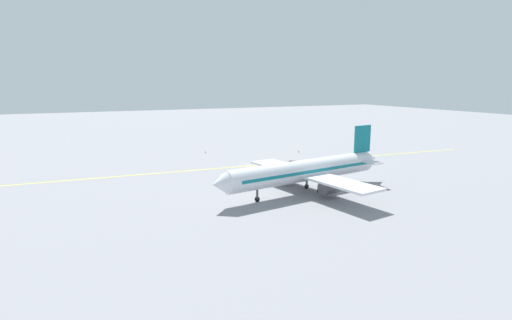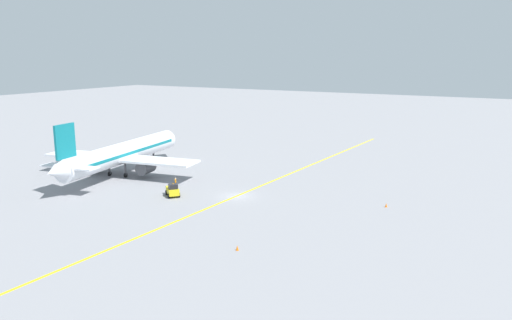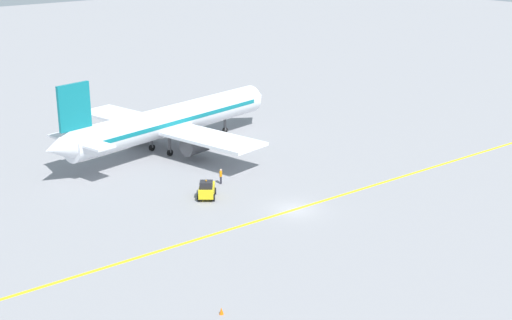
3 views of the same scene
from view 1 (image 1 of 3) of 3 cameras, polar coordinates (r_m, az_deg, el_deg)
The scene contains 7 objects.
ground_plane at distance 90.18m, azimuth 0.03°, elevation -0.76°, with size 400.00×400.00×0.00m, color gray.
apron_yellow_centreline at distance 90.17m, azimuth 0.03°, elevation -0.75°, with size 0.40×120.00×0.01m, color yellow.
airplane_at_gate at distance 67.82m, azimuth 7.21°, elevation -1.54°, with size 28.47×35.47×10.60m.
baggage_tug_white at distance 84.98m, azimuth 5.14°, elevation -0.90°, with size 3.24×3.11×2.11m.
ground_crew_worker at distance 81.20m, azimuth 3.72°, elevation -1.43°, with size 0.40×0.48×1.68m.
traffic_cone_near_nose at distance 107.18m, azimuth -7.24°, elevation 1.17°, with size 0.32×0.32×0.55m, color orange.
traffic_cone_mid_apron at distance 107.70m, azimuth 6.12°, elevation 1.25°, with size 0.32×0.32×0.55m, color orange.
Camera 1 is at (-80.01, 37.41, 18.20)m, focal length 28.00 mm.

